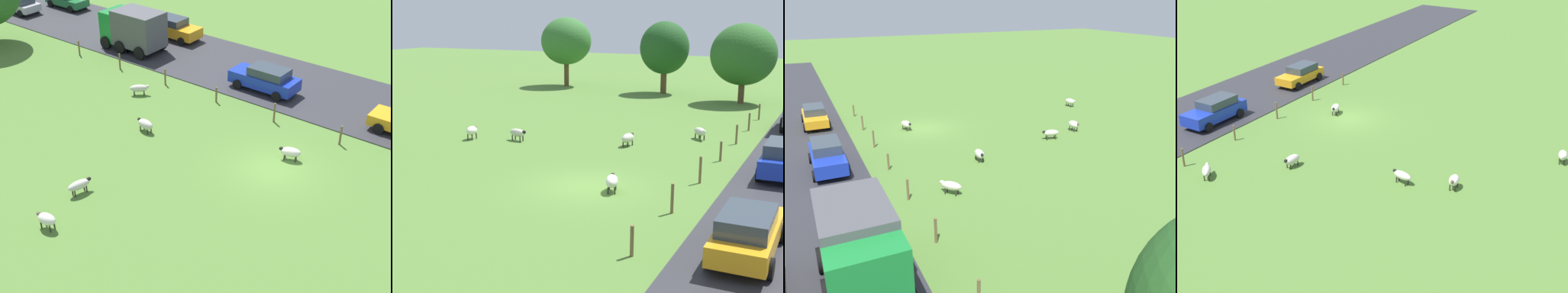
# 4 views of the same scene
# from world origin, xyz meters

# --- Properties ---
(ground_plane) EXTENTS (160.00, 160.00, 0.00)m
(ground_plane) POSITION_xyz_m (0.00, 0.00, 0.00)
(ground_plane) COLOR #517A33
(road_strip) EXTENTS (8.00, 80.00, 0.06)m
(road_strip) POSITION_xyz_m (9.67, 0.00, 0.03)
(road_strip) COLOR #2D2D33
(road_strip) RESTS_ON ground_plane
(sheep_0) EXTENTS (1.30, 0.69, 0.72)m
(sheep_0) POSITION_xyz_m (-7.49, 6.38, 0.49)
(sheep_0) COLOR beige
(sheep_0) RESTS_ON ground_plane
(sheep_1) EXTENTS (0.70, 1.14, 0.76)m
(sheep_1) POSITION_xyz_m (-14.52, -0.63, 0.51)
(sheep_1) COLOR silver
(sheep_1) RESTS_ON ground_plane
(sheep_2) EXTENTS (1.12, 1.18, 0.71)m
(sheep_2) POSITION_xyz_m (2.25, 11.40, 0.48)
(sheep_2) COLOR beige
(sheep_2) RESTS_ON ground_plane
(sheep_3) EXTENTS (0.63, 1.23, 0.74)m
(sheep_3) POSITION_xyz_m (-1.04, 7.90, 0.48)
(sheep_3) COLOR beige
(sheep_3) RESTS_ON ground_plane
(sheep_4) EXTENTS (0.65, 1.07, 0.81)m
(sheep_4) POSITION_xyz_m (-10.19, 5.53, 0.54)
(sheep_4) COLOR silver
(sheep_4) RESTS_ON ground_plane
(sheep_5) EXTENTS (0.83, 1.23, 0.74)m
(sheep_5) POSITION_xyz_m (1.41, -0.24, 0.48)
(sheep_5) COLOR silver
(sheep_5) RESTS_ON ground_plane
(fence_post_0) EXTENTS (0.12, 0.12, 1.02)m
(fence_post_0) POSITION_xyz_m (4.48, -5.90, 0.51)
(fence_post_0) COLOR brown
(fence_post_0) RESTS_ON ground_plane
(fence_post_1) EXTENTS (0.12, 0.12, 1.17)m
(fence_post_1) POSITION_xyz_m (4.48, -1.66, 0.59)
(fence_post_1) COLOR brown
(fence_post_1) RESTS_ON ground_plane
(fence_post_2) EXTENTS (0.12, 0.12, 1.23)m
(fence_post_2) POSITION_xyz_m (4.48, 2.58, 0.61)
(fence_post_2) COLOR brown
(fence_post_2) RESTS_ON ground_plane
(fence_post_3) EXTENTS (0.12, 0.12, 1.04)m
(fence_post_3) POSITION_xyz_m (4.48, 6.82, 0.52)
(fence_post_3) COLOR brown
(fence_post_3) RESTS_ON ground_plane
(fence_post_4) EXTENTS (0.12, 0.12, 1.15)m
(fence_post_4) POSITION_xyz_m (4.48, 11.06, 0.58)
(fence_post_4) COLOR brown
(fence_post_4) RESTS_ON ground_plane
(fence_post_5) EXTENTS (0.12, 0.12, 1.16)m
(fence_post_5) POSITION_xyz_m (4.48, 15.31, 0.58)
(fence_post_5) COLOR brown
(fence_post_5) RESTS_ON ground_plane
(truck_0) EXTENTS (2.74, 4.83, 3.10)m
(truck_0) POSITION_xyz_m (7.78, 16.95, 1.75)
(truck_0) COLOR #197F33
(truck_0) RESTS_ON road_strip
(car_0) EXTENTS (2.02, 4.57, 1.66)m
(car_0) POSITION_xyz_m (7.72, 5.22, 0.92)
(car_0) COLOR #1933B2
(car_0) RESTS_ON road_strip
(car_2) EXTENTS (1.95, 4.43, 1.51)m
(car_2) POSITION_xyz_m (7.71, -4.44, 0.85)
(car_2) COLOR orange
(car_2) RESTS_ON road_strip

